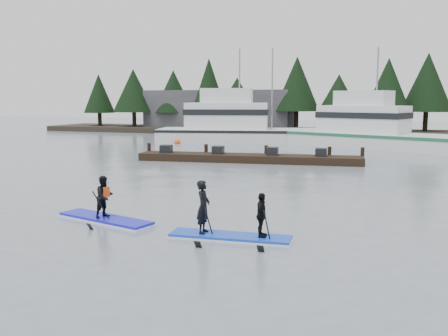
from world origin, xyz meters
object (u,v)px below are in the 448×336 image
(fishing_boat_medium, at_px, (378,140))
(floating_dock, at_px, (249,158))
(fishing_boat_large, at_px, (243,134))
(paddleboard_duo, at_px, (230,220))
(paddleboard_solo, at_px, (105,207))

(fishing_boat_medium, relative_size, floating_dock, 1.13)
(fishing_boat_large, distance_m, fishing_boat_medium, 12.29)
(paddleboard_duo, bearing_deg, fishing_boat_medium, 79.93)
(fishing_boat_medium, xyz_separation_m, paddleboard_solo, (-7.30, -28.52, -0.18))
(paddleboard_solo, bearing_deg, fishing_boat_medium, 90.54)
(paddleboard_duo, bearing_deg, paddleboard_solo, 167.70)
(fishing_boat_large, distance_m, paddleboard_duo, 32.38)
(fishing_boat_medium, xyz_separation_m, paddleboard_duo, (-2.76, -29.13, -0.11))
(fishing_boat_large, xyz_separation_m, floating_dock, (4.81, -13.99, -0.48))
(fishing_boat_large, relative_size, floating_dock, 1.21)
(fishing_boat_medium, height_order, floating_dock, fishing_boat_medium)
(fishing_boat_large, height_order, paddleboard_solo, fishing_boat_large)
(paddleboard_solo, bearing_deg, fishing_boat_large, 113.96)
(fishing_boat_large, xyz_separation_m, paddleboard_duo, (9.38, -30.99, -0.17))
(floating_dock, xyz_separation_m, paddleboard_duo, (4.57, -17.00, 0.31))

